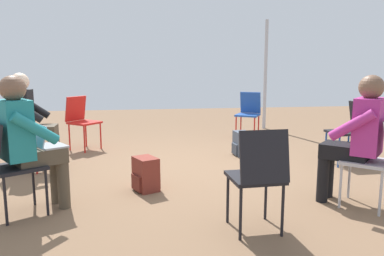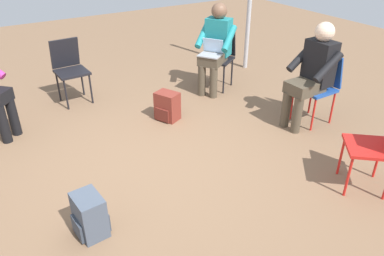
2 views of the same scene
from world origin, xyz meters
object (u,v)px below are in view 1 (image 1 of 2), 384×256
chair_southeast (375,157)px  chair_northeast (249,111)px  person_in_magenta (357,134)px  chair_west (17,133)px  chair_south (258,173)px  chair_southwest (9,162)px  backpack_near_laptop_user (146,176)px  person_in_black (30,117)px  backpack_by_empty_chair (242,145)px  chair_east (350,128)px  person_with_laptop (28,137)px  chair_northwest (81,119)px

chair_southeast → chair_northeast: same height
chair_northeast → person_in_magenta: (-0.02, -3.49, 0.20)m
chair_northeast → chair_west: size_ratio=1.00×
chair_southeast → chair_south: same height
chair_northeast → chair_south: (-1.13, -3.96, 0.00)m
person_in_magenta → chair_southwest: bearing=131.1°
person_in_magenta → backpack_near_laptop_user: (-1.95, 0.72, -0.54)m
chair_southeast → person_in_black: bearing=106.3°
chair_northeast → backpack_by_empty_chair: (-0.51, -1.36, -0.34)m
chair_northeast → chair_south: size_ratio=1.00×
chair_west → backpack_near_laptop_user: (1.57, -0.99, -0.34)m
chair_east → backpack_by_empty_chair: 1.52m
person_with_laptop → backpack_near_laptop_user: (1.04, 0.46, -0.53)m
chair_south → backpack_by_empty_chair: (0.62, 2.61, -0.34)m
chair_south → person_in_black: 3.14m
person_with_laptop → backpack_by_empty_chair: bearing=94.1°
chair_southeast → backpack_near_laptop_user: 2.26m
chair_southeast → chair_east: bearing=20.0°
chair_southwest → person_with_laptop: person_with_laptop is taller
person_in_black → backpack_near_laptop_user: person_in_black is taller
backpack_by_empty_chair → backpack_near_laptop_user: bearing=-135.9°
chair_southeast → chair_east: same height
backpack_near_laptop_user → person_in_magenta: bearing=-20.1°
chair_south → chair_west: bearing=135.3°
chair_south → person_with_laptop: 2.03m
person_in_black → person_in_magenta: 3.77m
chair_southwest → person_with_laptop: (0.14, 0.09, 0.20)m
chair_southeast → person_with_laptop: person_with_laptop is taller
chair_southwest → chair_northeast: same height
chair_southwest → backpack_near_laptop_user: (1.18, 0.55, -0.34)m
chair_south → chair_west: (-2.41, 2.18, 0.00)m
chair_south → person_in_magenta: bearing=20.3°
chair_west → backpack_by_empty_chair: 3.08m
chair_south → person_with_laptop: bearing=156.3°
chair_southeast → person_in_magenta: bearing=90.0°
backpack_by_empty_chair → chair_northwest: bearing=161.8°
chair_northeast → person_with_laptop: person_with_laptop is taller
chair_southeast → chair_northwest: bearing=88.9°
chair_west → chair_southeast: bearing=62.2°
chair_southeast → person_in_magenta: (-0.12, 0.12, 0.20)m
chair_northwest → chair_east: bearing=108.7°
chair_west → backpack_by_empty_chair: bearing=96.8°
person_in_black → backpack_near_laptop_user: (1.40, -0.99, -0.54)m
chair_northeast → chair_southeast: bearing=122.2°
chair_southwest → person_with_laptop: 0.26m
chair_southeast → chair_northeast: size_ratio=1.00×
person_with_laptop → backpack_by_empty_chair: 3.18m
chair_east → backpack_near_laptop_user: 2.88m
chair_southwest → chair_southeast: bearing=52.3°
chair_west → person_in_black: (0.17, 0.00, 0.20)m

